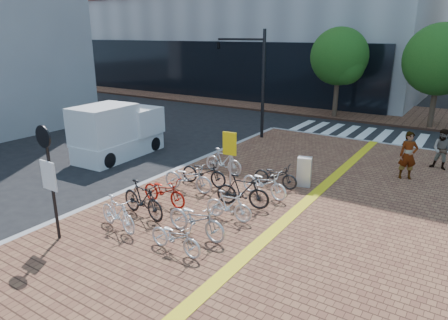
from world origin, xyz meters
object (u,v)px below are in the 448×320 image
Objects in this scene: bike_0 at (118,213)px; pedestrian_b at (443,149)px; bike_9 at (243,191)px; bike_10 at (264,183)px; box_truck at (117,132)px; bike_2 at (164,191)px; bike_4 at (204,172)px; bike_5 at (223,161)px; traffic_light_pole at (242,63)px; bike_11 at (276,175)px; utility_box at (304,172)px; bike_3 at (188,178)px; bike_6 at (175,237)px; bike_1 at (143,199)px; bike_8 at (229,206)px; yellow_sign at (230,148)px; pedestrian_a at (408,155)px; notice_sign at (49,169)px; bike_7 at (196,219)px.

bike_0 is 13.46m from pedestrian_b.
bike_10 is (0.18, 1.18, -0.06)m from bike_9.
box_truck is (-5.91, 5.48, 0.54)m from bike_0.
bike_2 is 2.21m from bike_4.
bike_5 is 7.65m from traffic_light_pole.
utility_box reaches higher than bike_11.
bike_9 reaches higher than bike_3.
bike_9 is at bearing -59.03° from traffic_light_pole.
bike_5 reaches higher than bike_6.
bike_1 is 1.24× the size of bike_8.
bike_0 is 5.17m from bike_10.
yellow_sign is at bearing 110.03° from bike_11.
bike_11 is (2.48, 2.12, -0.06)m from bike_3.
pedestrian_a reaches higher than bike_3.
bike_2 is at bearing -73.79° from traffic_light_pole.
traffic_light_pole is (-5.36, 7.44, 3.47)m from bike_10.
bike_0 is 1.05m from bike_1.
bike_11 is (2.35, 4.58, -0.13)m from bike_1.
bike_5 is at bearing 29.32° from bike_8.
bike_5 reaches higher than bike_4.
pedestrian_b is 9.15m from yellow_sign.
bike_9 is at bearing 174.13° from bike_11.
pedestrian_a is at bearing -30.55° from bike_10.
notice_sign is (-3.25, -4.71, 1.51)m from bike_9.
bike_1 is at bearing -100.92° from yellow_sign.
bike_6 is at bearing -107.62° from bike_1.
bike_1 is 6.15m from utility_box.
bike_8 is at bearing -53.09° from bike_1.
bike_11 is at bearing -32.71° from bike_2.
bike_6 is 0.37× the size of box_truck.
bike_1 is at bearing -177.79° from bike_5.
yellow_sign is (-2.45, -1.35, 0.85)m from utility_box.
pedestrian_a is 12.92m from notice_sign.
bike_4 is at bearing 10.73° from bike_0.
bike_3 is at bearing -164.29° from pedestrian_a.
bike_3 is at bearing 44.51° from bike_7.
utility_box is 9.16m from box_truck.
bike_10 is at bearing -7.00° from bike_8.
bike_1 is 1.15× the size of bike_6.
bike_3 is 9.61m from traffic_light_pole.
bike_11 is at bearing 0.40° from bike_7.
bike_6 is 5.69m from bike_11.
yellow_sign is (-1.48, 1.56, 0.86)m from bike_9.
bike_10 is 1.09× the size of pedestrian_b.
bike_5 is 5.84m from box_truck.
bike_7 is at bearing -116.05° from bike_2.
utility_box is (3.27, 4.18, 0.08)m from bike_2.
traffic_light_pole reaches higher than bike_4.
pedestrian_b is 0.85× the size of yellow_sign.
bike_8 is 0.35× the size of box_truck.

